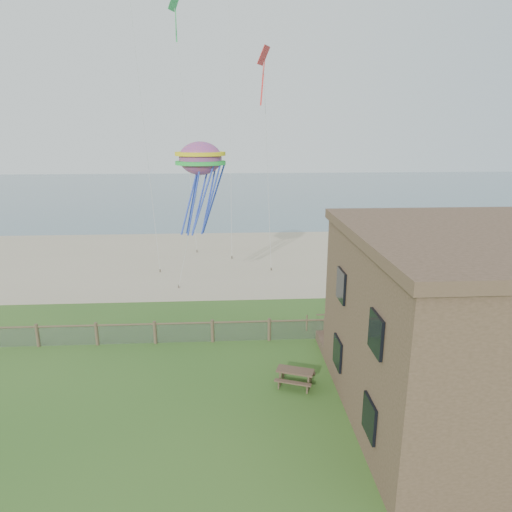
# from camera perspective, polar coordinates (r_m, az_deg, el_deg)

# --- Properties ---
(ground) EXTENTS (160.00, 160.00, 0.00)m
(ground) POSITION_cam_1_polar(r_m,az_deg,el_deg) (19.51, -6.01, -18.44)
(ground) COLOR #2E571D
(ground) RESTS_ON ground
(sand_beach) EXTENTS (72.00, 20.00, 0.02)m
(sand_beach) POSITION_cam_1_polar(r_m,az_deg,el_deg) (39.68, -4.68, -0.33)
(sand_beach) COLOR tan
(sand_beach) RESTS_ON ground
(ocean) EXTENTS (160.00, 68.00, 0.02)m
(ocean) POSITION_cam_1_polar(r_m,az_deg,el_deg) (82.87, -4.08, 8.07)
(ocean) COLOR slate
(ocean) RESTS_ON ground
(chainlink_fence) EXTENTS (36.20, 0.20, 1.25)m
(chainlink_fence) POSITION_cam_1_polar(r_m,az_deg,el_deg) (24.47, -5.45, -9.46)
(chainlink_fence) COLOR #4A3729
(chainlink_fence) RESTS_ON ground
(motel_deck) EXTENTS (15.00, 2.00, 0.50)m
(motel_deck) POSITION_cam_1_polar(r_m,az_deg,el_deg) (26.55, 24.22, -9.48)
(motel_deck) COLOR brown
(motel_deck) RESTS_ON ground
(picnic_table) EXTENTS (1.93, 1.69, 0.68)m
(picnic_table) POSITION_cam_1_polar(r_m,az_deg,el_deg) (20.76, 4.90, -15.01)
(picnic_table) COLOR brown
(picnic_table) RESTS_ON ground
(octopus_kite) EXTENTS (3.23, 2.46, 6.19)m
(octopus_kite) POSITION_cam_1_polar(r_m,az_deg,el_deg) (27.97, -6.86, 8.77)
(octopus_kite) COLOR orange
(kite_red) EXTENTS (2.17, 1.85, 2.87)m
(kite_red) POSITION_cam_1_polar(r_m,az_deg,el_deg) (30.77, 0.95, 22.28)
(kite_red) COLOR red
(kite_green) EXTENTS (2.10, 1.80, 2.74)m
(kite_green) POSITION_cam_1_polar(r_m,az_deg,el_deg) (37.36, -10.14, 27.71)
(kite_green) COLOR green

